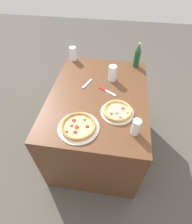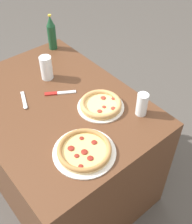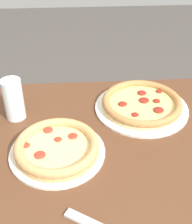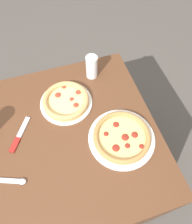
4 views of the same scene
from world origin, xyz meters
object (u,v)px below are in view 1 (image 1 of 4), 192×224
object	(u,v)px
knife	(106,91)
spoon	(86,85)
glass_red_wine	(73,54)
pizza_veggie	(117,111)
beer_bottle	(137,56)
glass_cola	(136,128)
glass_mango_juice	(112,74)
pizza_salami	(79,126)

from	to	relation	value
knife	spoon	bearing A→B (deg)	73.53
glass_red_wine	pizza_veggie	bearing A→B (deg)	-143.98
beer_bottle	glass_cola	bearing A→B (deg)	179.36
pizza_veggie	spoon	world-z (taller)	pizza_veggie
beer_bottle	spoon	bearing A→B (deg)	130.63
spoon	glass_cola	bearing A→B (deg)	-137.46
glass_mango_juice	beer_bottle	distance (m)	0.36
pizza_veggie	glass_cola	bearing A→B (deg)	-142.49
pizza_salami	glass_red_wine	xyz separation A→B (m)	(0.93, 0.26, 0.05)
glass_red_wine	spoon	xyz separation A→B (m)	(-0.42, -0.22, -0.06)
glass_mango_juice	knife	distance (m)	0.19
glass_cola	spoon	world-z (taller)	glass_cola
glass_red_wine	glass_cola	bearing A→B (deg)	-143.69
knife	spoon	xyz separation A→B (m)	(0.06, 0.20, 0.00)
beer_bottle	knife	world-z (taller)	beer_bottle
pizza_veggie	spoon	bearing A→B (deg)	45.11
pizza_veggie	glass_red_wine	size ratio (longest dim) A/B	1.84
glass_cola	knife	distance (m)	0.50
glass_red_wine	knife	bearing A→B (deg)	-138.95
glass_mango_juice	beer_bottle	size ratio (longest dim) A/B	0.60
glass_mango_juice	glass_red_wine	size ratio (longest dim) A/B	1.06
pizza_salami	glass_cola	world-z (taller)	glass_cola
pizza_veggie	glass_cola	size ratio (longest dim) A/B	1.97
pizza_salami	pizza_veggie	world-z (taller)	pizza_veggie
glass_mango_juice	glass_cola	world-z (taller)	glass_mango_juice
pizza_veggie	glass_cola	distance (m)	0.23
glass_cola	beer_bottle	distance (m)	0.88
glass_red_wine	spoon	size ratio (longest dim) A/B	0.90
glass_mango_juice	knife	world-z (taller)	glass_mango_juice
spoon	pizza_veggie	bearing A→B (deg)	-134.89
glass_red_wine	glass_mango_juice	bearing A→B (deg)	-124.16
pizza_salami	pizza_veggie	distance (m)	0.33
spoon	glass_red_wine	bearing A→B (deg)	27.69
beer_bottle	spoon	world-z (taller)	beer_bottle
pizza_salami	glass_mango_juice	bearing A→B (deg)	-17.09
glass_mango_juice	pizza_veggie	bearing A→B (deg)	-169.47
pizza_salami	knife	xyz separation A→B (m)	(0.45, -0.16, -0.02)
glass_red_wine	glass_cola	world-z (taller)	glass_red_wine
glass_cola	knife	bearing A→B (deg)	30.20
glass_mango_juice	glass_red_wine	distance (m)	0.55
pizza_veggie	spoon	size ratio (longest dim) A/B	1.67
glass_cola	beer_bottle	bearing A→B (deg)	-0.64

